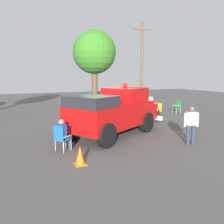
% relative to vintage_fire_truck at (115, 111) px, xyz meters
% --- Properties ---
extents(ground_plane, '(60.00, 60.00, 0.00)m').
position_rel_vintage_fire_truck_xyz_m(ground_plane, '(-0.66, -0.06, -1.20)').
color(ground_plane, '#514F4C').
extents(vintage_fire_truck, '(4.81, 6.25, 2.59)m').
position_rel_vintage_fire_truck_xyz_m(vintage_fire_truck, '(0.00, 0.00, 0.00)').
color(vintage_fire_truck, black).
rests_on(vintage_fire_truck, ground).
extents(classic_hot_rod, '(2.98, 4.70, 1.46)m').
position_rel_vintage_fire_truck_xyz_m(classic_hot_rod, '(-4.06, 3.33, -0.45)').
color(classic_hot_rod, black).
rests_on(classic_hot_rod, ground).
extents(lawn_chair_near_truck, '(0.68, 0.68, 1.02)m').
position_rel_vintage_fire_truck_xyz_m(lawn_chair_near_truck, '(1.55, -3.08, -0.61)').
color(lawn_chair_near_truck, '#B7BABF').
rests_on(lawn_chair_near_truck, ground).
extents(lawn_chair_by_car, '(0.67, 0.67, 1.02)m').
position_rel_vintage_fire_truck_xyz_m(lawn_chair_by_car, '(-3.74, -0.51, -0.61)').
color(lawn_chair_by_car, '#B7BABF').
rests_on(lawn_chair_by_car, ground).
extents(lawn_chair_spare, '(0.55, 0.54, 1.02)m').
position_rel_vintage_fire_truck_xyz_m(lawn_chair_spare, '(-4.19, 7.43, -0.61)').
color(lawn_chair_spare, '#B7BABF').
rests_on(lawn_chair_spare, ground).
extents(spectator_seated, '(0.60, 0.65, 1.29)m').
position_rel_vintage_fire_truck_xyz_m(spectator_seated, '(1.48, -2.97, -0.50)').
color(spectator_seated, '#383842').
rests_on(spectator_seated, ground).
extents(spectator_standing, '(0.39, 0.63, 1.68)m').
position_rel_vintage_fire_truck_xyz_m(spectator_standing, '(2.97, 2.22, -0.23)').
color(spectator_standing, '#2D334C').
rests_on(spectator_standing, ground).
extents(oak_tree_left, '(4.62, 4.62, 7.69)m').
position_rel_vintage_fire_truck_xyz_m(oak_tree_left, '(-14.25, 4.34, 4.13)').
color(oak_tree_left, brown).
rests_on(oak_tree_left, ground).
extents(utility_pole, '(0.37, 1.70, 7.70)m').
position_rel_vintage_fire_truck_xyz_m(utility_pole, '(-8.88, 7.00, 2.80)').
color(utility_pole, brown).
rests_on(utility_pole, ground).
extents(traffic_cone, '(0.40, 0.40, 0.64)m').
position_rel_vintage_fire_truck_xyz_m(traffic_cone, '(3.25, -2.84, -0.89)').
color(traffic_cone, orange).
rests_on(traffic_cone, ground).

